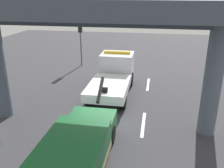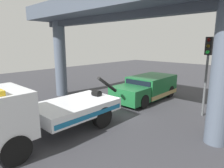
{
  "view_description": "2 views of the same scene",
  "coord_description": "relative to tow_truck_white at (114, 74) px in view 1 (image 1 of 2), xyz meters",
  "views": [
    {
      "loc": [
        -11.51,
        -2.72,
        6.55
      ],
      "look_at": [
        0.23,
        -0.62,
        2.05
      ],
      "focal_mm": 39.76,
      "sensor_mm": 36.0,
      "label": 1
    },
    {
      "loc": [
        7.67,
        7.17,
        3.86
      ],
      "look_at": [
        -1.14,
        -0.97,
        1.33
      ],
      "focal_mm": 31.13,
      "sensor_mm": 36.0,
      "label": 2
    }
  ],
  "objects": [
    {
      "name": "ground_plane",
      "position": [
        -4.41,
        0.0,
        -1.25
      ],
      "size": [
        60.0,
        40.0,
        0.1
      ],
      "primitive_type": "cube",
      "color": "#38383D"
    },
    {
      "name": "lane_stripe_mid",
      "position": [
        -4.41,
        -2.33,
        -1.2
      ],
      "size": [
        2.6,
        0.16,
        0.01
      ],
      "primitive_type": "cube",
      "color": "silver",
      "rests_on": "ground"
    },
    {
      "name": "lane_stripe_east",
      "position": [
        1.59,
        -2.33,
        -1.2
      ],
      "size": [
        2.6,
        0.16,
        0.01
      ],
      "primitive_type": "cube",
      "color": "silver",
      "rests_on": "ground"
    },
    {
      "name": "tow_truck_white",
      "position": [
        0.0,
        0.0,
        0.0
      ],
      "size": [
        7.26,
        2.44,
        2.46
      ],
      "color": "white",
      "rests_on": "ground"
    },
    {
      "name": "towed_van_green",
      "position": [
        -8.15,
        0.0,
        -0.42
      ],
      "size": [
        5.2,
        2.23,
        1.58
      ],
      "color": "#195B2D",
      "rests_on": "ground"
    },
    {
      "name": "overpass_structure",
      "position": [
        -4.69,
        0.0,
        4.11
      ],
      "size": [
        3.6,
        12.74,
        6.24
      ],
      "color": "#4C5666",
      "rests_on": "ground"
    },
    {
      "name": "traffic_light_mid",
      "position": [
        5.61,
        4.01,
        1.7
      ],
      "size": [
        0.39,
        0.32,
        3.96
      ],
      "color": "#515456",
      "rests_on": "ground"
    }
  ]
}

